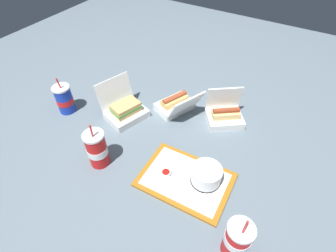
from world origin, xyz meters
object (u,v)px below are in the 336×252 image
clamshell_hotdog_right (176,104)px  soda_cup_right (237,239)px  food_tray (186,180)px  ketchup_cup (166,173)px  clamshell_hotdog_center (225,115)px  clamshell_sandwich_left (126,110)px  soda_cup_back (97,149)px  plastic_fork (180,162)px  soda_cup_center (64,99)px  cake_container (206,175)px

clamshell_hotdog_right → soda_cup_right: (0.53, -0.53, 0.04)m
food_tray → ketchup_cup: size_ratio=9.52×
clamshell_hotdog_right → clamshell_hotdog_center: bearing=11.2°
ketchup_cup → clamshell_hotdog_right: (-0.18, 0.40, 0.01)m
clamshell_sandwich_left → soda_cup_back: size_ratio=1.03×
plastic_fork → soda_cup_back: size_ratio=0.47×
clamshell_hotdog_right → soda_cup_center: soda_cup_center is taller
food_tray → plastic_fork: bearing=135.6°
ketchup_cup → cake_container: bearing=23.0°
soda_cup_back → soda_cup_center: bearing=155.4°
cake_container → soda_cup_center: bearing=177.8°
clamshell_sandwich_left → soda_cup_center: size_ratio=1.14×
ketchup_cup → plastic_fork: 0.09m
food_tray → soda_cup_back: (-0.37, -0.11, 0.08)m
plastic_fork → soda_cup_center: (-0.69, 0.01, 0.06)m
ketchup_cup → clamshell_sandwich_left: clamshell_sandwich_left is taller
clamshell_hotdog_center → soda_cup_right: size_ratio=1.01×
plastic_fork → clamshell_hotdog_center: (0.06, 0.36, 0.03)m
soda_cup_back → food_tray: bearing=16.3°
clamshell_hotdog_right → soda_cup_center: size_ratio=1.18×
ketchup_cup → soda_cup_center: (-0.68, 0.10, 0.05)m
soda_cup_center → plastic_fork: bearing=-0.7°
ketchup_cup → soda_cup_back: bearing=-164.4°
cake_container → soda_cup_back: (-0.44, -0.15, 0.04)m
food_tray → cake_container: bearing=27.2°
clamshell_hotdog_center → food_tray: bearing=-89.6°
clamshell_hotdog_right → soda_cup_right: soda_cup_right is taller
cake_container → clamshell_sandwich_left: (-0.53, 0.16, -0.00)m
plastic_fork → soda_cup_center: size_ratio=0.52×
soda_cup_center → clamshell_sandwich_left: bearing=22.7°
food_tray → ketchup_cup: (-0.08, -0.03, 0.02)m
food_tray → plastic_fork: (-0.06, 0.06, 0.01)m
cake_container → soda_cup_center: (-0.83, 0.03, 0.03)m
cake_container → clamshell_hotdog_right: size_ratio=0.51×
cake_container → plastic_fork: cake_container is taller
ketchup_cup → soda_cup_right: size_ratio=0.18×
plastic_fork → clamshell_sandwich_left: size_ratio=0.45×
food_tray → clamshell_sandwich_left: size_ratio=1.57×
food_tray → clamshell_sandwich_left: (-0.46, 0.19, 0.04)m
clamshell_sandwich_left → soda_cup_back: (0.09, -0.30, 0.04)m
plastic_fork → soda_cup_center: bearing=-173.0°
food_tray → clamshell_hotdog_center: (-0.00, 0.42, 0.03)m
clamshell_hotdog_right → soda_cup_right: bearing=-45.2°
clamshell_hotdog_center → soda_cup_center: bearing=-154.9°
clamshell_hotdog_center → soda_cup_right: bearing=-64.9°
food_tray → clamshell_sandwich_left: bearing=157.0°
plastic_fork → clamshell_hotdog_right: size_ratio=0.44×
food_tray → clamshell_sandwich_left: 0.50m
food_tray → cake_container: size_ratio=2.98×
soda_cup_center → clamshell_hotdog_right: bearing=31.3°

